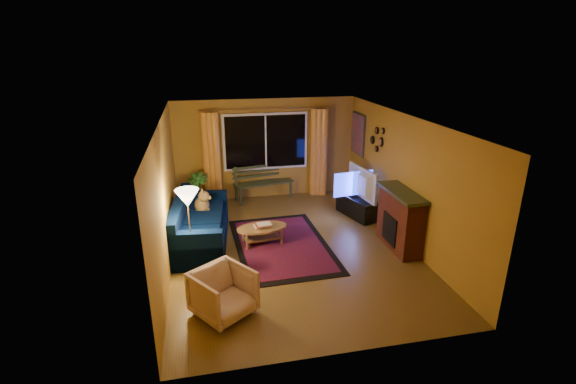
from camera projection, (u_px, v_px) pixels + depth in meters
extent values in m
cube|color=brown|center=(291.00, 248.00, 8.12)|extent=(4.50, 6.00, 0.02)
cube|color=white|center=(292.00, 119.00, 7.27)|extent=(4.50, 6.00, 0.02)
cube|color=#B4842B|center=(265.00, 149.00, 10.47)|extent=(4.50, 0.02, 2.50)
cube|color=#B4842B|center=(165.00, 196.00, 7.25)|extent=(0.02, 6.00, 2.50)
cube|color=#B4842B|center=(404.00, 179.00, 8.14)|extent=(0.02, 6.00, 2.50)
cube|color=black|center=(266.00, 142.00, 10.34)|extent=(2.00, 0.02, 1.30)
cylinder|color=#BF8C3F|center=(265.00, 110.00, 10.03)|extent=(3.20, 0.03, 0.03)
cylinder|color=#F99F39|center=(212.00, 158.00, 10.12)|extent=(0.36, 0.36, 2.24)
cylinder|color=#F99F39|center=(318.00, 152.00, 10.66)|extent=(0.36, 0.36, 2.24)
cube|color=#2E361C|center=(264.00, 191.00, 10.55)|extent=(1.54, 0.73, 0.45)
imported|color=#235B1E|center=(198.00, 192.00, 9.81)|extent=(0.62, 0.62, 0.91)
cube|color=black|center=(201.00, 222.00, 8.14)|extent=(1.20, 2.34, 0.91)
imported|color=beige|center=(223.00, 291.00, 6.00)|extent=(1.03, 1.02, 0.78)
cylinder|color=#BF8C3F|center=(190.00, 231.00, 7.11)|extent=(0.25, 0.25, 1.48)
cube|color=maroon|center=(282.00, 245.00, 8.21)|extent=(1.86, 2.86, 0.02)
cylinder|color=olive|center=(262.00, 235.00, 8.23)|extent=(1.11, 1.11, 0.36)
cube|color=black|center=(356.00, 207.00, 9.52)|extent=(0.66, 1.14, 0.45)
imported|color=black|center=(358.00, 183.00, 9.33)|extent=(0.32, 1.21, 0.69)
cube|color=maroon|center=(400.00, 221.00, 7.97)|extent=(0.40, 1.20, 1.10)
cube|color=#C74A15|center=(358.00, 134.00, 10.25)|extent=(0.04, 0.76, 0.96)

